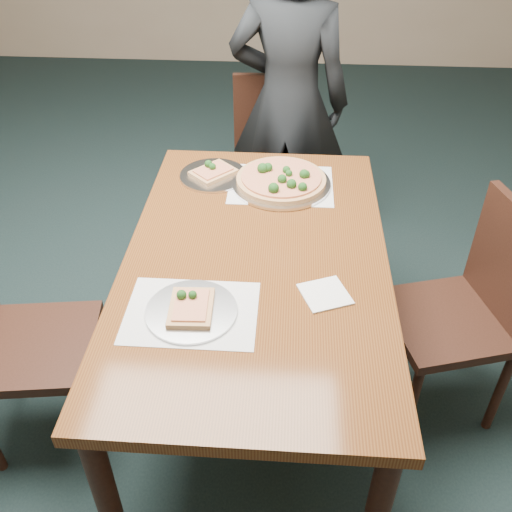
# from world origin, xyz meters

# --- Properties ---
(ground) EXTENTS (8.00, 8.00, 0.00)m
(ground) POSITION_xyz_m (0.00, 0.00, 0.00)
(ground) COLOR black
(ground) RESTS_ON ground
(dining_table) EXTENTS (0.90, 1.50, 0.75)m
(dining_table) POSITION_xyz_m (0.33, -0.09, 0.66)
(dining_table) COLOR #512910
(dining_table) RESTS_ON ground
(chair_far) EXTENTS (0.45, 0.45, 0.91)m
(chair_far) POSITION_xyz_m (0.34, 1.09, 0.52)
(chair_far) COLOR black
(chair_far) RESTS_ON ground
(chair_left) EXTENTS (0.47, 0.47, 0.91)m
(chair_left) POSITION_xyz_m (-0.53, -0.30, 0.52)
(chair_left) COLOR black
(chair_left) RESTS_ON ground
(chair_right) EXTENTS (0.52, 0.52, 0.91)m
(chair_right) POSITION_xyz_m (1.11, -0.03, 0.52)
(chair_right) COLOR black
(chair_right) RESTS_ON ground
(diner) EXTENTS (0.64, 0.46, 1.64)m
(diner) POSITION_xyz_m (0.41, 1.06, 0.82)
(diner) COLOR black
(diner) RESTS_ON ground
(placemat_main) EXTENTS (0.42, 0.32, 0.00)m
(placemat_main) POSITION_xyz_m (0.40, 0.39, 0.75)
(placemat_main) COLOR white
(placemat_main) RESTS_ON dining_table
(placemat_near) EXTENTS (0.40, 0.30, 0.00)m
(placemat_near) POSITION_xyz_m (0.15, -0.38, 0.75)
(placemat_near) COLOR white
(placemat_near) RESTS_ON dining_table
(pizza_pan) EXTENTS (0.40, 0.40, 0.07)m
(pizza_pan) POSITION_xyz_m (0.40, 0.38, 0.77)
(pizza_pan) COLOR silver
(pizza_pan) RESTS_ON dining_table
(slice_plate_near) EXTENTS (0.28, 0.28, 0.06)m
(slice_plate_near) POSITION_xyz_m (0.15, -0.38, 0.76)
(slice_plate_near) COLOR silver
(slice_plate_near) RESTS_ON dining_table
(slice_plate_far) EXTENTS (0.28, 0.28, 0.06)m
(slice_plate_far) POSITION_xyz_m (0.11, 0.44, 0.76)
(slice_plate_far) COLOR silver
(slice_plate_far) RESTS_ON dining_table
(napkin) EXTENTS (0.18, 0.18, 0.01)m
(napkin) POSITION_xyz_m (0.56, -0.28, 0.75)
(napkin) COLOR white
(napkin) RESTS_ON dining_table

